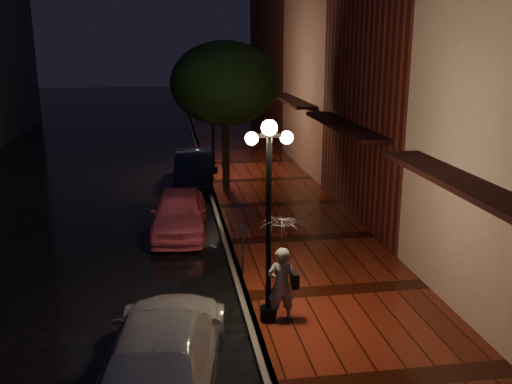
{
  "coord_description": "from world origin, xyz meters",
  "views": [
    {
      "loc": [
        -1.61,
        -15.91,
        5.98
      ],
      "look_at": [
        1.01,
        0.91,
        1.4
      ],
      "focal_mm": 40.0,
      "sensor_mm": 36.0,
      "label": 1
    }
  ],
  "objects_px": {
    "navy_car": "(194,168)",
    "woman_with_umbrella": "(282,253)",
    "pink_car": "(179,213)",
    "silver_car": "(164,350)",
    "streetlamp_far": "(213,119)",
    "street_tree": "(225,86)",
    "streetlamp_near": "(269,211)",
    "parking_meter": "(243,245)"
  },
  "relations": [
    {
      "from": "navy_car",
      "to": "woman_with_umbrella",
      "type": "distance_m",
      "value": 12.73
    },
    {
      "from": "pink_car",
      "to": "silver_car",
      "type": "relative_size",
      "value": 0.84
    },
    {
      "from": "streetlamp_far",
      "to": "navy_car",
      "type": "relative_size",
      "value": 0.97
    },
    {
      "from": "street_tree",
      "to": "woman_with_umbrella",
      "type": "distance_m",
      "value": 11.33
    },
    {
      "from": "navy_car",
      "to": "streetlamp_near",
      "type": "bearing_deg",
      "value": -82.31
    },
    {
      "from": "street_tree",
      "to": "navy_car",
      "type": "distance_m",
      "value": 4.04
    },
    {
      "from": "streetlamp_far",
      "to": "parking_meter",
      "type": "height_order",
      "value": "streetlamp_far"
    },
    {
      "from": "street_tree",
      "to": "woman_with_umbrella",
      "type": "height_order",
      "value": "street_tree"
    },
    {
      "from": "streetlamp_far",
      "to": "street_tree",
      "type": "bearing_deg",
      "value": -85.09
    },
    {
      "from": "pink_car",
      "to": "woman_with_umbrella",
      "type": "height_order",
      "value": "woman_with_umbrella"
    },
    {
      "from": "woman_with_umbrella",
      "to": "parking_meter",
      "type": "distance_m",
      "value": 2.77
    },
    {
      "from": "navy_car",
      "to": "pink_car",
      "type": "bearing_deg",
      "value": -93.6
    },
    {
      "from": "streetlamp_near",
      "to": "silver_car",
      "type": "height_order",
      "value": "streetlamp_near"
    },
    {
      "from": "streetlamp_near",
      "to": "street_tree",
      "type": "xyz_separation_m",
      "value": [
        0.26,
        10.99,
        1.64
      ]
    },
    {
      "from": "pink_car",
      "to": "parking_meter",
      "type": "height_order",
      "value": "parking_meter"
    },
    {
      "from": "streetlamp_near",
      "to": "streetlamp_far",
      "type": "xyz_separation_m",
      "value": [
        0.0,
        14.0,
        0.0
      ]
    },
    {
      "from": "streetlamp_far",
      "to": "navy_car",
      "type": "height_order",
      "value": "streetlamp_far"
    },
    {
      "from": "silver_car",
      "to": "navy_car",
      "type": "bearing_deg",
      "value": -86.96
    },
    {
      "from": "streetlamp_far",
      "to": "woman_with_umbrella",
      "type": "relative_size",
      "value": 1.86
    },
    {
      "from": "pink_car",
      "to": "navy_car",
      "type": "distance_m",
      "value": 6.27
    },
    {
      "from": "parking_meter",
      "to": "woman_with_umbrella",
      "type": "bearing_deg",
      "value": -78.51
    },
    {
      "from": "pink_car",
      "to": "navy_car",
      "type": "bearing_deg",
      "value": 87.3
    },
    {
      "from": "woman_with_umbrella",
      "to": "parking_meter",
      "type": "xyz_separation_m",
      "value": [
        -0.47,
        2.62,
        -0.75
      ]
    },
    {
      "from": "streetlamp_near",
      "to": "parking_meter",
      "type": "distance_m",
      "value": 3.07
    },
    {
      "from": "street_tree",
      "to": "navy_car",
      "type": "relative_size",
      "value": 1.31
    },
    {
      "from": "street_tree",
      "to": "parking_meter",
      "type": "height_order",
      "value": "street_tree"
    },
    {
      "from": "streetlamp_far",
      "to": "pink_car",
      "type": "distance_m",
      "value": 8.06
    },
    {
      "from": "pink_car",
      "to": "woman_with_umbrella",
      "type": "xyz_separation_m",
      "value": [
        1.98,
        -6.4,
        0.98
      ]
    },
    {
      "from": "streetlamp_near",
      "to": "woman_with_umbrella",
      "type": "xyz_separation_m",
      "value": [
        0.27,
        -0.05,
        -0.92
      ]
    },
    {
      "from": "street_tree",
      "to": "woman_with_umbrella",
      "type": "relative_size",
      "value": 2.5
    },
    {
      "from": "streetlamp_far",
      "to": "pink_car",
      "type": "bearing_deg",
      "value": -102.63
    },
    {
      "from": "silver_car",
      "to": "parking_meter",
      "type": "distance_m",
      "value": 4.86
    },
    {
      "from": "street_tree",
      "to": "parking_meter",
      "type": "xyz_separation_m",
      "value": [
        -0.46,
        -8.42,
        -3.31
      ]
    },
    {
      "from": "streetlamp_far",
      "to": "navy_car",
      "type": "xyz_separation_m",
      "value": [
        -0.95,
        -1.42,
        -1.87
      ]
    },
    {
      "from": "streetlamp_far",
      "to": "woman_with_umbrella",
      "type": "xyz_separation_m",
      "value": [
        0.27,
        -14.05,
        -0.92
      ]
    },
    {
      "from": "street_tree",
      "to": "woman_with_umbrella",
      "type": "xyz_separation_m",
      "value": [
        0.01,
        -11.04,
        -2.56
      ]
    },
    {
      "from": "street_tree",
      "to": "silver_car",
      "type": "bearing_deg",
      "value": -100.79
    },
    {
      "from": "parking_meter",
      "to": "silver_car",
      "type": "bearing_deg",
      "value": -112.9
    },
    {
      "from": "streetlamp_near",
      "to": "woman_with_umbrella",
      "type": "distance_m",
      "value": 0.96
    },
    {
      "from": "navy_car",
      "to": "parking_meter",
      "type": "distance_m",
      "value": 10.04
    },
    {
      "from": "streetlamp_far",
      "to": "navy_car",
      "type": "bearing_deg",
      "value": -123.88
    },
    {
      "from": "street_tree",
      "to": "parking_meter",
      "type": "distance_m",
      "value": 9.06
    }
  ]
}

